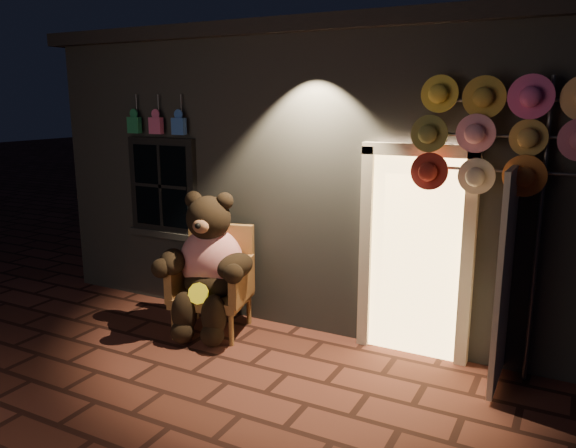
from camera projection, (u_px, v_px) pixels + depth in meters
The scene contains 5 objects.
ground at pixel (227, 382), 5.29m from camera, with size 60.00×60.00×0.00m, color #5B2C22.
shop_building at pixel (374, 160), 8.37m from camera, with size 7.30×5.95×3.51m.
wicker_armchair at pixel (215, 279), 6.43m from camera, with size 0.97×0.91×1.20m.
teddy_bear at pixel (208, 265), 6.25m from camera, with size 1.13×1.00×1.61m.
hat_rack at pixel (499, 136), 4.96m from camera, with size 1.60×0.22×2.84m.
Camera 1 is at (2.76, -4.02, 2.60)m, focal length 35.00 mm.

